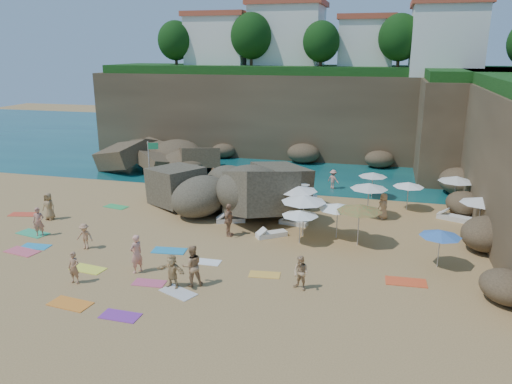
% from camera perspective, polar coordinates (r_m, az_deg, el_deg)
% --- Properties ---
extents(ground, '(120.00, 120.00, 0.00)m').
position_cam_1_polar(ground, '(28.84, -5.39, -5.14)').
color(ground, tan).
rests_on(ground, ground).
extents(seawater, '(120.00, 120.00, 0.00)m').
position_cam_1_polar(seawater, '(56.96, 4.99, 5.49)').
color(seawater, '#0C4751').
rests_on(seawater, ground).
extents(cliff_back, '(44.00, 8.00, 8.00)m').
position_cam_1_polar(cliff_back, '(51.15, 6.35, 8.78)').
color(cliff_back, brown).
rests_on(cliff_back, ground).
extents(cliff_corner, '(10.00, 12.00, 8.00)m').
position_cam_1_polar(cliff_corner, '(46.28, 24.18, 6.72)').
color(cliff_corner, brown).
rests_on(cliff_corner, ground).
extents(rock_promontory, '(12.00, 7.00, 2.00)m').
position_cam_1_polar(rock_promontory, '(47.14, -11.35, 3.01)').
color(rock_promontory, brown).
rests_on(rock_promontory, ground).
extents(clifftop_buildings, '(28.48, 9.48, 7.00)m').
position_cam_1_polar(clifftop_buildings, '(51.41, 7.86, 16.86)').
color(clifftop_buildings, white).
rests_on(clifftop_buildings, cliff_back).
extents(clifftop_trees, '(35.60, 23.82, 4.40)m').
position_cam_1_polar(clifftop_trees, '(44.97, 9.21, 16.96)').
color(clifftop_trees, '#11380F').
rests_on(clifftop_trees, ground).
extents(marina_masts, '(3.10, 0.10, 6.00)m').
position_cam_1_polar(marina_masts, '(61.43, -10.47, 8.89)').
color(marina_masts, white).
rests_on(marina_masts, ground).
extents(rock_outcrop, '(9.82, 8.64, 3.27)m').
position_cam_1_polar(rock_outcrop, '(33.53, -4.33, -2.05)').
color(rock_outcrop, brown).
rests_on(rock_outcrop, ground).
extents(flag_pole, '(0.78, 0.28, 4.07)m').
position_cam_1_polar(flag_pole, '(36.69, -11.95, 3.44)').
color(flag_pole, silver).
rests_on(flag_pole, ground).
extents(parasol_0, '(2.60, 2.60, 2.46)m').
position_cam_1_polar(parasol_0, '(30.45, 4.64, 0.50)').
color(parasol_0, silver).
rests_on(parasol_0, ground).
extents(parasol_1, '(2.38, 2.38, 2.25)m').
position_cam_1_polar(parasol_1, '(32.23, 12.79, 0.67)').
color(parasol_1, silver).
rests_on(parasol_1, ground).
extents(parasol_2, '(2.02, 2.02, 1.91)m').
position_cam_1_polar(parasol_2, '(36.58, 13.22, 1.96)').
color(parasol_2, silver).
rests_on(parasol_2, ground).
extents(parasol_3, '(2.37, 2.37, 2.25)m').
position_cam_1_polar(parasol_3, '(35.78, 21.94, 1.41)').
color(parasol_3, silver).
rests_on(parasol_3, ground).
extents(parasol_4, '(2.03, 2.03, 1.92)m').
position_cam_1_polar(parasol_4, '(34.46, 17.05, 0.83)').
color(parasol_4, silver).
rests_on(parasol_4, ground).
extents(parasol_5, '(2.21, 2.21, 2.09)m').
position_cam_1_polar(parasol_5, '(33.15, 4.33, 1.19)').
color(parasol_5, silver).
rests_on(parasol_5, ground).
extents(parasol_6, '(2.48, 2.48, 2.34)m').
position_cam_1_polar(parasol_6, '(27.46, 11.75, -1.76)').
color(parasol_6, silver).
rests_on(parasol_6, ground).
extents(parasol_7, '(2.18, 2.18, 2.06)m').
position_cam_1_polar(parasol_7, '(28.35, 9.33, -1.62)').
color(parasol_7, silver).
rests_on(parasol_7, ground).
extents(parasol_8, '(2.39, 2.39, 2.26)m').
position_cam_1_polar(parasol_8, '(31.24, 24.38, -0.87)').
color(parasol_8, silver).
rests_on(parasol_8, ground).
extents(parasol_9, '(2.04, 2.04, 1.93)m').
position_cam_1_polar(parasol_9, '(27.34, 5.06, -2.39)').
color(parasol_9, silver).
rests_on(parasol_9, ground).
extents(parasol_10, '(2.02, 2.02, 1.91)m').
position_cam_1_polar(parasol_10, '(25.92, 20.35, -4.47)').
color(parasol_10, silver).
rests_on(parasol_10, ground).
extents(parasol_11, '(2.59, 2.59, 2.45)m').
position_cam_1_polar(parasol_11, '(28.31, 5.48, -0.74)').
color(parasol_11, silver).
rests_on(parasol_11, ground).
extents(lounger_0, '(1.88, 1.20, 0.28)m').
position_cam_1_polar(lounger_0, '(31.12, -2.92, -3.20)').
color(lounger_0, silver).
rests_on(lounger_0, ground).
extents(lounger_1, '(2.03, 1.18, 0.30)m').
position_cam_1_polar(lounger_1, '(33.49, 0.50, -1.75)').
color(lounger_1, white).
rests_on(lounger_1, ground).
extents(lounger_2, '(2.14, 0.96, 0.32)m').
position_cam_1_polar(lounger_2, '(35.75, 5.35, -0.65)').
color(lounger_2, white).
rests_on(lounger_2, ground).
extents(lounger_3, '(1.81, 0.88, 0.27)m').
position_cam_1_polar(lounger_3, '(30.72, 4.31, -3.50)').
color(lounger_3, white).
rests_on(lounger_3, ground).
extents(lounger_4, '(2.11, 1.38, 0.31)m').
position_cam_1_polar(lounger_4, '(33.79, 21.70, -2.76)').
color(lounger_4, silver).
rests_on(lounger_4, ground).
extents(lounger_5, '(1.78, 1.54, 0.28)m').
position_cam_1_polar(lounger_5, '(28.74, 1.79, -4.86)').
color(lounger_5, white).
rests_on(lounger_5, ground).
extents(towel_0, '(1.60, 0.86, 0.03)m').
position_cam_1_polar(towel_0, '(29.89, -23.89, -5.71)').
color(towel_0, '#2699CF').
rests_on(towel_0, ground).
extents(towel_1, '(1.95, 1.21, 0.03)m').
position_cam_1_polar(towel_1, '(29.46, -25.16, -6.17)').
color(towel_1, '#E35869').
rests_on(towel_1, ground).
extents(towel_2, '(1.91, 1.11, 0.03)m').
position_cam_1_polar(towel_2, '(22.99, -20.46, -11.88)').
color(towel_2, orange).
rests_on(towel_2, ground).
extents(towel_3, '(2.03, 1.32, 0.03)m').
position_cam_1_polar(towel_3, '(32.00, -24.15, -4.33)').
color(towel_3, '#32B071').
rests_on(towel_3, ground).
extents(towel_4, '(1.78, 1.05, 0.03)m').
position_cam_1_polar(towel_4, '(26.04, -18.64, -8.33)').
color(towel_4, '#FCFF43').
rests_on(towel_4, ground).
extents(towel_5, '(1.51, 0.78, 0.03)m').
position_cam_1_polar(towel_5, '(25.60, -5.75, -7.95)').
color(towel_5, white).
rests_on(towel_5, ground).
extents(towel_6, '(1.62, 0.84, 0.03)m').
position_cam_1_polar(towel_6, '(21.46, -15.25, -13.49)').
color(towel_6, purple).
rests_on(towel_6, ground).
extents(towel_7, '(1.84, 1.20, 0.03)m').
position_cam_1_polar(towel_7, '(35.89, -25.07, -2.32)').
color(towel_7, '#E74328').
rests_on(towel_7, ground).
extents(towel_8, '(1.88, 1.09, 0.03)m').
position_cam_1_polar(towel_8, '(27.21, -9.89, -6.62)').
color(towel_8, '#2492C5').
rests_on(towel_8, ground).
extents(towel_9, '(1.55, 0.85, 0.03)m').
position_cam_1_polar(towel_9, '(23.86, -12.11, -10.12)').
color(towel_9, '#D45274').
rests_on(towel_9, ground).
extents(towel_10, '(1.89, 1.02, 0.03)m').
position_cam_1_polar(towel_10, '(24.44, 16.77, -9.80)').
color(towel_10, '#F85227').
rests_on(towel_10, ground).
extents(towel_11, '(1.75, 1.10, 0.03)m').
position_cam_1_polar(towel_11, '(35.36, -15.70, -1.63)').
color(towel_11, green).
rests_on(towel_11, ground).
extents(towel_12, '(1.55, 0.90, 0.03)m').
position_cam_1_polar(towel_12, '(24.13, 0.99, -9.43)').
color(towel_12, '#FFB943').
rests_on(towel_12, ground).
extents(towel_13, '(1.88, 1.45, 0.03)m').
position_cam_1_polar(towel_13, '(22.78, -8.89, -11.26)').
color(towel_13, silver).
rests_on(towel_13, ground).
extents(person_stand_0, '(0.74, 0.63, 1.72)m').
position_cam_1_polar(person_stand_0, '(31.16, -23.59, -3.15)').
color(person_stand_0, tan).
rests_on(person_stand_0, ground).
extents(person_stand_1, '(1.19, 1.13, 1.94)m').
position_cam_1_polar(person_stand_1, '(22.93, -7.32, -8.35)').
color(person_stand_1, tan).
rests_on(person_stand_1, ground).
extents(person_stand_2, '(1.03, 0.83, 1.49)m').
position_cam_1_polar(person_stand_2, '(38.73, 8.82, 1.44)').
color(person_stand_2, '#EB9985').
rests_on(person_stand_2, ground).
extents(person_stand_3, '(0.53, 1.15, 1.92)m').
position_cam_1_polar(person_stand_3, '(28.62, -3.14, -3.21)').
color(person_stand_3, '#A97754').
rests_on(person_stand_3, ground).
extents(person_stand_4, '(0.83, 0.92, 1.66)m').
position_cam_1_polar(person_stand_4, '(32.52, 14.36, -1.56)').
color(person_stand_4, tan).
rests_on(person_stand_4, ground).
extents(person_stand_5, '(1.41, 0.79, 1.46)m').
position_cam_1_polar(person_stand_5, '(39.24, -4.85, 1.74)').
color(person_stand_5, tan).
rests_on(person_stand_5, ground).
extents(person_stand_6, '(0.69, 0.82, 1.92)m').
position_cam_1_polar(person_stand_6, '(24.71, -13.52, -6.86)').
color(person_stand_6, '#E79C83').
rests_on(person_stand_6, ground).
extents(person_lie_0, '(0.98, 1.45, 0.38)m').
position_cam_1_polar(person_lie_0, '(28.51, -18.90, -5.83)').
color(person_lie_0, tan).
rests_on(person_lie_0, ground).
extents(person_lie_2, '(0.88, 1.73, 0.45)m').
position_cam_1_polar(person_lie_2, '(34.10, -22.49, -2.55)').
color(person_lie_2, '#9E794F').
rests_on(person_lie_2, ground).
extents(person_lie_3, '(1.69, 1.78, 0.41)m').
position_cam_1_polar(person_lie_3, '(23.19, -9.50, -10.24)').
color(person_lie_3, tan).
rests_on(person_lie_3, ground).
extents(person_lie_4, '(0.59, 1.51, 0.36)m').
position_cam_1_polar(person_lie_4, '(24.72, -19.95, -9.39)').
color(person_lie_4, '#A77653').
rests_on(person_lie_4, ground).
extents(person_lie_5, '(1.36, 1.73, 0.59)m').
position_cam_1_polar(person_lie_5, '(22.73, 5.11, -10.39)').
color(person_lie_5, tan).
rests_on(person_lie_5, ground).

